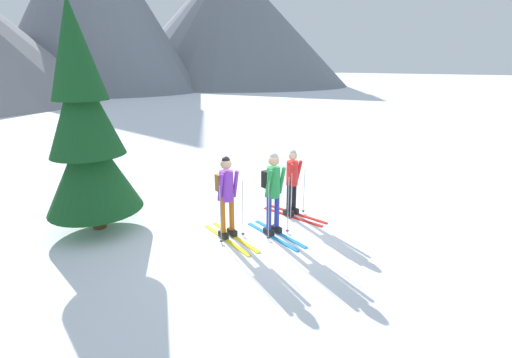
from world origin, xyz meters
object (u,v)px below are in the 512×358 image
skier_in_green (273,189)px  skier_in_purple (226,193)px  pine_tree_near (86,132)px  skier_in_red (292,181)px

skier_in_green → skier_in_purple: bearing=157.7°
skier_in_green → pine_tree_near: 4.07m
skier_in_red → pine_tree_near: size_ratio=0.36×
skier_in_purple → skier_in_red: bearing=7.2°
pine_tree_near → skier_in_green: bearing=-35.5°
skier_in_green → skier_in_red: skier_in_green is taller
pine_tree_near → skier_in_purple: bearing=-39.8°
skier_in_purple → pine_tree_near: pine_tree_near is taller
skier_in_red → pine_tree_near: 4.66m
skier_in_purple → skier_in_green: 0.98m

